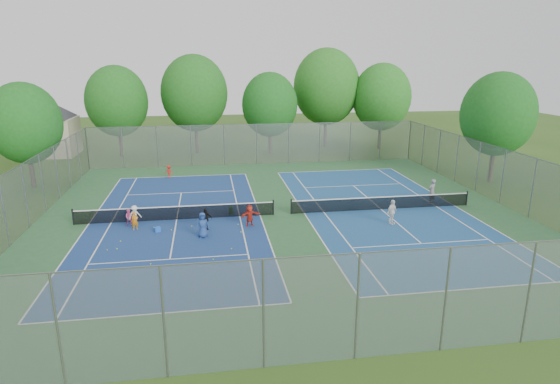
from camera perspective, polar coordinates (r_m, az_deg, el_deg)
The scene contains 41 objects.
ground at distance 31.64m, azimuth 0.28°, elevation -2.76°, with size 120.00×120.00×0.00m, color #2F5119.
court_pad at distance 31.63m, azimuth 0.28°, elevation -2.75°, with size 32.00×32.00×0.01m, color #2B5B32.
court_left at distance 31.35m, azimuth -12.48°, elevation -3.29°, with size 10.97×23.77×0.01m, color navy.
court_right at distance 33.41m, azimuth 12.23°, elevation -2.08°, with size 10.97×23.77×0.01m, color navy.
net_left at distance 31.21m, azimuth -12.53°, elevation -2.53°, with size 12.87×0.10×0.91m, color black.
net_right at distance 33.28m, azimuth 12.27°, elevation -1.36°, with size 12.87×0.10×0.91m, color black.
fence_north at distance 46.56m, azimuth -2.86°, elevation 5.83°, with size 32.00×0.10×4.00m, color gray.
fence_south at distance 16.53m, azimuth 9.39°, elevation -13.73°, with size 32.00×0.10×4.00m, color gray.
fence_west at distance 32.67m, azimuth -28.63°, elevation -0.48°, with size 32.00×0.10×4.00m, color gray.
fence_east at distance 37.06m, azimuth 25.53°, elevation 1.67°, with size 32.00×0.10×4.00m, color gray.
house at distance 56.60m, azimuth -26.83°, elevation 8.22°, with size 11.03×11.03×7.30m.
tree_nw at distance 52.58m, azimuth -19.27°, elevation 10.42°, with size 6.40×6.40×9.58m.
tree_nl at distance 52.73m, azimuth -10.40°, elevation 11.75°, with size 7.20×7.20×10.69m.
tree_nc at distance 51.26m, azimuth -1.26°, elevation 10.60°, with size 6.00×6.00×8.85m.
tree_nr at distance 55.42m, azimuth 5.67°, elevation 12.64°, with size 7.60×7.60×11.42m.
tree_ne at distance 55.41m, azimuth 12.31°, elevation 11.24°, with size 6.60×6.60×9.77m.
tree_side_w at distance 42.35m, azimuth -28.68°, elevation 7.36°, with size 5.60×5.60×8.47m.
tree_side_e at distance 43.03m, azimuth 25.03°, elevation 8.59°, with size 6.00×6.00×9.20m.
ball_crate at distance 29.44m, azimuth -14.69°, elevation -4.45°, with size 0.34×0.34×0.29m, color blue.
ball_hopper at distance 31.84m, azimuth -6.01°, elevation -2.24°, with size 0.26×0.26×0.51m, color #248430.
student_a at distance 29.99m, azimuth -17.27°, elevation -3.39°, with size 0.42×0.28×1.17m, color orange.
student_b at distance 30.96m, azimuth -17.88°, elevation -2.95°, with size 0.51×0.40×1.06m, color pink.
student_c at distance 30.87m, azimuth -17.28°, elevation -2.73°, with size 0.83×0.48×1.28m, color white.
student_d at distance 29.04m, azimuth -9.08°, elevation -3.26°, with size 0.80×0.33×1.37m, color black.
student_e at distance 27.78m, azimuth -9.43°, elevation -4.00°, with size 0.75×0.49×1.53m, color navy.
student_f at distance 29.29m, azimuth -3.70°, elevation -2.89°, with size 1.30×0.42×1.41m, color red.
child_far_baseline at distance 42.32m, azimuth -13.37°, elevation 2.43°, with size 0.75×0.43×1.16m, color #B32219.
instructor at distance 35.57m, azimuth 18.03°, elevation 0.09°, with size 0.66×0.43×1.81m, color gray.
teen_court_b at distance 30.40m, azimuth 13.49°, elevation -2.39°, with size 0.94×0.39×1.61m, color white.
tennis_ball_0 at distance 28.47m, azimuth -4.79°, elevation -4.90°, with size 0.07×0.07×0.07m, color #E5ED37.
tennis_ball_1 at distance 24.88m, azimuth -8.14°, elevation -8.18°, with size 0.07×0.07×0.07m, color #BCCD2F.
tennis_ball_2 at distance 29.83m, azimuth -10.73°, elevation -4.15°, with size 0.07×0.07×0.07m, color yellow.
tennis_ball_3 at distance 29.45m, azimuth -13.11°, elevation -4.56°, with size 0.07×0.07×0.07m, color gold.
tennis_ball_4 at distance 26.09m, azimuth -5.94°, elevation -6.93°, with size 0.07×0.07×0.07m, color #CFE836.
tennis_ball_5 at distance 28.50m, azimuth -18.86°, elevation -5.72°, with size 0.07×0.07×0.07m, color yellow.
tennis_ball_6 at distance 27.47m, azimuth -19.25°, elevation -6.58°, with size 0.07×0.07×0.07m, color #BFDF34.
tennis_ball_7 at distance 30.51m, azimuth -17.32°, elevation -4.16°, with size 0.07×0.07×0.07m, color #BCD932.
tennis_ball_8 at distance 27.48m, azimuth -20.31°, elevation -6.67°, with size 0.07×0.07×0.07m, color gold.
tennis_ball_9 at distance 25.02m, azimuth -15.50°, elevation -8.49°, with size 0.07×0.07×0.07m, color #CAE535.
tennis_ball_10 at distance 29.75m, azimuth -5.13°, elevation -3.98°, with size 0.07×0.07×0.07m, color yellow.
tennis_ball_11 at distance 30.12m, azimuth -15.12°, elevation -4.23°, with size 0.07×0.07×0.07m, color yellow.
Camera 1 is at (-4.77, -29.59, 10.11)m, focal length 30.00 mm.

